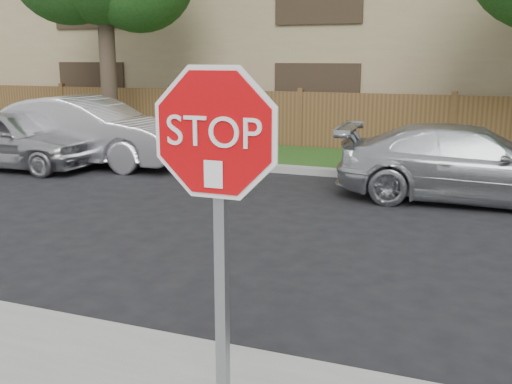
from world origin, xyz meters
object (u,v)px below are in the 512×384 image
at_px(sedan_left, 88,131).
at_px(sedan_right, 470,164).
at_px(stop_sign, 217,191).
at_px(sedan_far_left, 11,139).

xyz_separation_m(sedan_left, sedan_right, (8.59, -0.54, -0.13)).
relative_size(stop_sign, sedan_left, 0.52).
bearing_deg(sedan_far_left, sedan_left, -56.27).
distance_m(sedan_left, sedan_right, 8.61).
bearing_deg(sedan_left, sedan_far_left, 124.67).
bearing_deg(sedan_left, sedan_right, -95.99).
xyz_separation_m(stop_sign, sedan_left, (-7.53, 8.79, -1.02)).
distance_m(sedan_far_left, sedan_left, 1.71).
distance_m(sedan_far_left, sedan_right, 9.97).
bearing_deg(stop_sign, sedan_right, 82.64).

